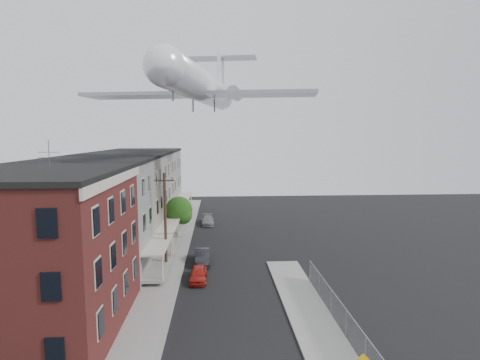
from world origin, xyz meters
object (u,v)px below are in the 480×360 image
object	(u,v)px
utility_pole	(165,220)
car_mid	(202,257)
car_near	(198,274)
car_far	(208,220)
airplane	(203,87)
street_tree	(180,211)

from	to	relation	value
utility_pole	car_mid	size ratio (longest dim) A/B	2.23
car_near	car_mid	world-z (taller)	car_mid
car_far	airplane	size ratio (longest dim) A/B	0.16
car_near	utility_pole	bearing A→B (deg)	135.03
utility_pole	street_tree	size ratio (longest dim) A/B	1.73
street_tree	car_mid	world-z (taller)	street_tree
airplane	utility_pole	bearing A→B (deg)	-128.93
utility_pole	car_mid	xyz separation A→B (m)	(3.29, 1.29, -4.01)
airplane	car_mid	bearing A→B (deg)	-92.53
utility_pole	car_far	distance (m)	18.17
utility_pole	car_far	xyz separation A→B (m)	(3.45, 17.37, -4.07)
car_far	airplane	distance (m)	21.17
utility_pole	street_tree	distance (m)	10.00
car_near	car_far	size ratio (longest dim) A/B	0.85
utility_pole	car_far	bearing A→B (deg)	78.77
car_near	car_mid	distance (m)	4.50
car_near	airplane	size ratio (longest dim) A/B	0.14
car_mid	car_far	xyz separation A→B (m)	(0.15, 16.07, -0.06)
street_tree	car_near	bearing A→B (deg)	-77.91
utility_pole	car_near	distance (m)	6.06
street_tree	airplane	size ratio (longest dim) A/B	0.20
utility_pole	airplane	world-z (taller)	airplane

